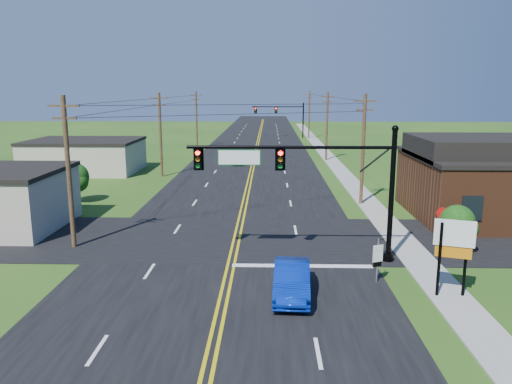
{
  "coord_description": "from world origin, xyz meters",
  "views": [
    {
      "loc": [
        2.2,
        -18.41,
        9.31
      ],
      "look_at": [
        1.45,
        10.0,
        3.46
      ],
      "focal_mm": 35.0,
      "sensor_mm": 36.0,
      "label": 1
    }
  ],
  "objects_px": {
    "route_sign": "(378,258)",
    "stop_sign": "(442,216)",
    "signal_mast_far": "(281,114)",
    "signal_mast_main": "(309,176)",
    "blue_car": "(292,280)"
  },
  "relations": [
    {
      "from": "signal_mast_far",
      "to": "route_sign",
      "type": "distance_m",
      "value": 75.34
    },
    {
      "from": "route_sign",
      "to": "blue_car",
      "type": "bearing_deg",
      "value": 178.78
    },
    {
      "from": "signal_mast_far",
      "to": "blue_car",
      "type": "relative_size",
      "value": 2.37
    },
    {
      "from": "signal_mast_far",
      "to": "route_sign",
      "type": "height_order",
      "value": "signal_mast_far"
    },
    {
      "from": "route_sign",
      "to": "stop_sign",
      "type": "relative_size",
      "value": 1.04
    },
    {
      "from": "blue_car",
      "to": "stop_sign",
      "type": "relative_size",
      "value": 2.15
    },
    {
      "from": "route_sign",
      "to": "signal_mast_far",
      "type": "bearing_deg",
      "value": 69.17
    },
    {
      "from": "blue_car",
      "to": "stop_sign",
      "type": "distance_m",
      "value": 13.2
    },
    {
      "from": "signal_mast_main",
      "to": "blue_car",
      "type": "xyz_separation_m",
      "value": [
        -1.07,
        -4.91,
        -3.99
      ]
    },
    {
      "from": "signal_mast_main",
      "to": "route_sign",
      "type": "height_order",
      "value": "signal_mast_main"
    },
    {
      "from": "stop_sign",
      "to": "signal_mast_main",
      "type": "bearing_deg",
      "value": -147.2
    },
    {
      "from": "signal_mast_main",
      "to": "blue_car",
      "type": "bearing_deg",
      "value": -102.27
    },
    {
      "from": "signal_mast_far",
      "to": "stop_sign",
      "type": "height_order",
      "value": "signal_mast_far"
    },
    {
      "from": "signal_mast_main",
      "to": "stop_sign",
      "type": "xyz_separation_m",
      "value": [
        8.66,
        3.98,
        -3.2
      ]
    },
    {
      "from": "blue_car",
      "to": "stop_sign",
      "type": "bearing_deg",
      "value": 45.28
    }
  ]
}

